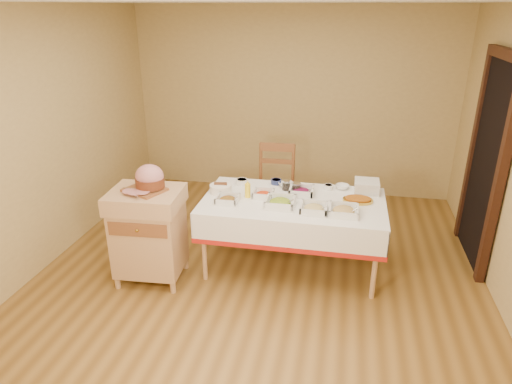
# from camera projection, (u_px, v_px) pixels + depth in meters

# --- Properties ---
(room_shell) EXTENTS (5.00, 5.00, 5.00)m
(room_shell) POSITION_uv_depth(u_px,v_px,m) (258.00, 156.00, 4.15)
(room_shell) COLOR brown
(room_shell) RESTS_ON ground
(doorway) EXTENTS (0.09, 1.10, 2.20)m
(doorway) POSITION_uv_depth(u_px,v_px,m) (488.00, 160.00, 4.63)
(doorway) COLOR black
(doorway) RESTS_ON ground
(dining_table) EXTENTS (1.82, 1.02, 0.76)m
(dining_table) POSITION_uv_depth(u_px,v_px,m) (293.00, 215.00, 4.63)
(dining_table) COLOR tan
(dining_table) RESTS_ON ground
(butcher_cart) EXTENTS (0.71, 0.60, 0.95)m
(butcher_cart) POSITION_uv_depth(u_px,v_px,m) (149.00, 230.00, 4.44)
(butcher_cart) COLOR tan
(butcher_cart) RESTS_ON ground
(dining_chair) EXTENTS (0.48, 0.46, 1.04)m
(dining_chair) POSITION_uv_depth(u_px,v_px,m) (275.00, 187.00, 5.52)
(dining_chair) COLOR brown
(dining_chair) RESTS_ON ground
(ham_on_board) EXTENTS (0.38, 0.36, 0.25)m
(ham_on_board) POSITION_uv_depth(u_px,v_px,m) (149.00, 180.00, 4.27)
(ham_on_board) COLOR brown
(ham_on_board) RESTS_ON butcher_cart
(serving_dish_a) EXTENTS (0.22, 0.22, 0.10)m
(serving_dish_a) POSITION_uv_depth(u_px,v_px,m) (228.00, 199.00, 4.51)
(serving_dish_a) COLOR silver
(serving_dish_a) RESTS_ON dining_table
(serving_dish_b) EXTENTS (0.28, 0.28, 0.11)m
(serving_dish_b) POSITION_uv_depth(u_px,v_px,m) (280.00, 202.00, 4.43)
(serving_dish_b) COLOR silver
(serving_dish_b) RESTS_ON dining_table
(serving_dish_c) EXTENTS (0.25, 0.25, 0.10)m
(serving_dish_c) POSITION_uv_depth(u_px,v_px,m) (314.00, 208.00, 4.31)
(serving_dish_c) COLOR silver
(serving_dish_c) RESTS_ON dining_table
(serving_dish_d) EXTENTS (0.27, 0.27, 0.10)m
(serving_dish_d) POSITION_uv_depth(u_px,v_px,m) (344.00, 211.00, 4.26)
(serving_dish_d) COLOR silver
(serving_dish_d) RESTS_ON dining_table
(serving_dish_e) EXTENTS (0.21, 0.20, 0.10)m
(serving_dish_e) POSITION_uv_depth(u_px,v_px,m) (263.00, 194.00, 4.64)
(serving_dish_e) COLOR silver
(serving_dish_e) RESTS_ON dining_table
(serving_dish_f) EXTENTS (0.26, 0.24, 0.12)m
(serving_dish_f) POSITION_uv_depth(u_px,v_px,m) (302.00, 191.00, 4.69)
(serving_dish_f) COLOR silver
(serving_dish_f) RESTS_ON dining_table
(small_bowl_left) EXTENTS (0.13, 0.13, 0.06)m
(small_bowl_left) POSITION_uv_depth(u_px,v_px,m) (242.00, 182.00, 4.96)
(small_bowl_left) COLOR silver
(small_bowl_left) RESTS_ON dining_table
(small_bowl_mid) EXTENTS (0.12, 0.12, 0.05)m
(small_bowl_mid) POSITION_uv_depth(u_px,v_px,m) (276.00, 181.00, 4.98)
(small_bowl_mid) COLOR navy
(small_bowl_mid) RESTS_ON dining_table
(small_bowl_right) EXTENTS (0.10, 0.10, 0.05)m
(small_bowl_right) POSITION_uv_depth(u_px,v_px,m) (329.00, 187.00, 4.84)
(small_bowl_right) COLOR silver
(small_bowl_right) RESTS_ON dining_table
(bowl_white_imported) EXTENTS (0.21, 0.21, 0.04)m
(bowl_white_imported) POSITION_uv_depth(u_px,v_px,m) (286.00, 185.00, 4.91)
(bowl_white_imported) COLOR silver
(bowl_white_imported) RESTS_ON dining_table
(bowl_small_imported) EXTENTS (0.15, 0.15, 0.05)m
(bowl_small_imported) POSITION_uv_depth(u_px,v_px,m) (342.00, 187.00, 4.84)
(bowl_small_imported) COLOR silver
(bowl_small_imported) RESTS_ON dining_table
(preserve_jar_left) EXTENTS (0.09, 0.09, 0.11)m
(preserve_jar_left) POSITION_uv_depth(u_px,v_px,m) (286.00, 186.00, 4.81)
(preserve_jar_left) COLOR silver
(preserve_jar_left) RESTS_ON dining_table
(preserve_jar_right) EXTENTS (0.09, 0.09, 0.11)m
(preserve_jar_right) POSITION_uv_depth(u_px,v_px,m) (297.00, 189.00, 4.73)
(preserve_jar_right) COLOR silver
(preserve_jar_right) RESTS_ON dining_table
(mustard_bottle) EXTENTS (0.06, 0.06, 0.18)m
(mustard_bottle) POSITION_uv_depth(u_px,v_px,m) (248.00, 190.00, 4.61)
(mustard_bottle) COLOR yellow
(mustard_bottle) RESTS_ON dining_table
(bread_basket) EXTENTS (0.23, 0.23, 0.10)m
(bread_basket) POSITION_uv_depth(u_px,v_px,m) (221.00, 188.00, 4.75)
(bread_basket) COLOR white
(bread_basket) RESTS_ON dining_table
(plate_stack) EXTENTS (0.25, 0.25, 0.12)m
(plate_stack) POSITION_uv_depth(u_px,v_px,m) (367.00, 186.00, 4.75)
(plate_stack) COLOR silver
(plate_stack) RESTS_ON dining_table
(brass_platter) EXTENTS (0.30, 0.21, 0.04)m
(brass_platter) POSITION_uv_depth(u_px,v_px,m) (358.00, 200.00, 4.53)
(brass_platter) COLOR gold
(brass_platter) RESTS_ON dining_table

